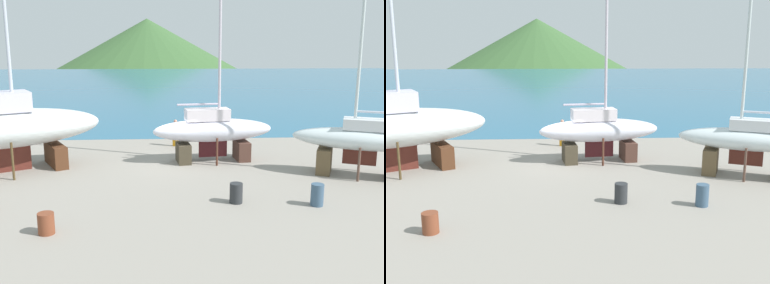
% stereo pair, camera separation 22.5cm
% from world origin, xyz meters
% --- Properties ---
extents(ground_plane, '(44.84, 44.84, 0.00)m').
position_xyz_m(ground_plane, '(0.00, -4.61, 0.00)').
color(ground_plane, gray).
extents(sea_water, '(152.02, 82.80, 0.01)m').
position_xyz_m(sea_water, '(0.00, 47.99, 0.00)').
color(sea_water, '#24648B').
rests_on(sea_water, ground).
extents(headland_hill, '(108.86, 108.86, 29.54)m').
position_xyz_m(headland_hill, '(-7.46, 147.00, 0.00)').
color(headland_hill, '#3B6132').
rests_on(headland_hill, ground).
extents(sailboat_small_center, '(6.97, 2.67, 11.64)m').
position_xyz_m(sailboat_small_center, '(2.21, 0.45, 1.78)').
color(sailboat_small_center, '#4E3128').
rests_on(sailboat_small_center, ground).
extents(sailboat_large_starboard, '(10.29, 7.38, 17.43)m').
position_xyz_m(sailboat_large_starboard, '(-8.71, -1.20, 2.36)').
color(sailboat_large_starboard, '#502E1A').
rests_on(sailboat_large_starboard, ground).
extents(sailboat_mid_port, '(6.92, 4.38, 12.02)m').
position_xyz_m(sailboat_mid_port, '(9.34, -2.88, 1.84)').
color(sailboat_mid_port, brown).
rests_on(sailboat_mid_port, ground).
extents(worker, '(0.50, 0.43, 1.74)m').
position_xyz_m(worker, '(0.19, 4.36, 0.91)').
color(worker, orange).
rests_on(worker, ground).
extents(barrel_blue_faded, '(0.73, 0.73, 0.93)m').
position_xyz_m(barrel_blue_faded, '(5.84, -6.96, 0.46)').
color(barrel_blue_faded, '#3B556D').
rests_on(barrel_blue_faded, ground).
extents(barrel_rust_mid, '(0.74, 0.74, 0.85)m').
position_xyz_m(barrel_rust_mid, '(2.54, -6.45, 0.43)').
color(barrel_rust_mid, '#2B2D30').
rests_on(barrel_rust_mid, ground).
extents(barrel_by_slipway, '(0.63, 0.63, 0.77)m').
position_xyz_m(barrel_by_slipway, '(-4.65, -9.23, 0.38)').
color(barrel_by_slipway, brown).
rests_on(barrel_by_slipway, ground).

